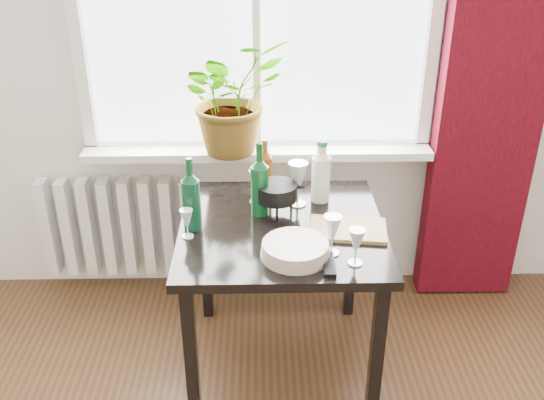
{
  "coord_description": "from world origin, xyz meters",
  "views": [
    {
      "loc": [
        0.01,
        -0.65,
        1.99
      ],
      "look_at": [
        0.06,
        1.55,
        0.86
      ],
      "focal_mm": 40.0,
      "sensor_mm": 36.0,
      "label": 1
    }
  ],
  "objects_px": {
    "wineglass_front_right": "(332,235)",
    "wineglass_far_right": "(356,246)",
    "radiator": "(118,227)",
    "bottle_amber": "(265,167)",
    "wineglass_back_left": "(256,186)",
    "fondue_pot": "(277,199)",
    "cutting_board": "(348,229)",
    "wine_bottle_right": "(260,179)",
    "wine_bottle_left": "(191,194)",
    "tv_remote": "(329,264)",
    "wineglass_back_center": "(298,183)",
    "table": "(282,244)",
    "plate_stack": "(295,250)",
    "cleaning_bottle": "(321,171)",
    "wineglass_front_left": "(187,223)",
    "potted_plant": "(232,97)"
  },
  "relations": [
    {
      "from": "wineglass_back_center",
      "to": "cutting_board",
      "type": "bearing_deg",
      "value": -51.0
    },
    {
      "from": "wineglass_back_center",
      "to": "wineglass_front_left",
      "type": "distance_m",
      "value": 0.53
    },
    {
      "from": "potted_plant",
      "to": "wine_bottle_left",
      "type": "bearing_deg",
      "value": -104.36
    },
    {
      "from": "table",
      "to": "potted_plant",
      "type": "height_order",
      "value": "potted_plant"
    },
    {
      "from": "wineglass_back_left",
      "to": "fondue_pot",
      "type": "distance_m",
      "value": 0.14
    },
    {
      "from": "bottle_amber",
      "to": "wineglass_front_left",
      "type": "xyz_separation_m",
      "value": [
        -0.31,
        -0.37,
        -0.07
      ]
    },
    {
      "from": "potted_plant",
      "to": "wineglass_front_left",
      "type": "distance_m",
      "value": 0.74
    },
    {
      "from": "cleaning_bottle",
      "to": "plate_stack",
      "type": "bearing_deg",
      "value": -106.34
    },
    {
      "from": "wineglass_front_right",
      "to": "wineglass_far_right",
      "type": "relative_size",
      "value": 1.11
    },
    {
      "from": "bottle_amber",
      "to": "cleaning_bottle",
      "type": "relative_size",
      "value": 0.95
    },
    {
      "from": "wineglass_back_center",
      "to": "cutting_board",
      "type": "height_order",
      "value": "wineglass_back_center"
    },
    {
      "from": "wineglass_back_center",
      "to": "tv_remote",
      "type": "bearing_deg",
      "value": -79.93
    },
    {
      "from": "table",
      "to": "wineglass_back_center",
      "type": "relative_size",
      "value": 4.06
    },
    {
      "from": "radiator",
      "to": "potted_plant",
      "type": "distance_m",
      "value": 0.97
    },
    {
      "from": "wineglass_far_right",
      "to": "wineglass_front_left",
      "type": "bearing_deg",
      "value": 162.19
    },
    {
      "from": "potted_plant",
      "to": "wineglass_far_right",
      "type": "distance_m",
      "value": 1.03
    },
    {
      "from": "wine_bottle_right",
      "to": "tv_remote",
      "type": "bearing_deg",
      "value": -58.66
    },
    {
      "from": "tv_remote",
      "to": "wineglass_back_left",
      "type": "bearing_deg",
      "value": 118.37
    },
    {
      "from": "cleaning_bottle",
      "to": "cutting_board",
      "type": "relative_size",
      "value": 0.94
    },
    {
      "from": "wine_bottle_left",
      "to": "wineglass_front_left",
      "type": "height_order",
      "value": "wine_bottle_left"
    },
    {
      "from": "wineglass_front_right",
      "to": "tv_remote",
      "type": "xyz_separation_m",
      "value": [
        -0.02,
        -0.09,
        -0.08
      ]
    },
    {
      "from": "wine_bottle_left",
      "to": "wineglass_far_right",
      "type": "bearing_deg",
      "value": -23.99
    },
    {
      "from": "wineglass_front_left",
      "to": "plate_stack",
      "type": "height_order",
      "value": "wineglass_front_left"
    },
    {
      "from": "plate_stack",
      "to": "wineglass_back_left",
      "type": "bearing_deg",
      "value": 108.3
    },
    {
      "from": "potted_plant",
      "to": "bottle_amber",
      "type": "xyz_separation_m",
      "value": [
        0.15,
        -0.28,
        -0.24
      ]
    },
    {
      "from": "wineglass_front_right",
      "to": "wineglass_back_left",
      "type": "distance_m",
      "value": 0.53
    },
    {
      "from": "wineglass_front_right",
      "to": "fondue_pot",
      "type": "relative_size",
      "value": 0.82
    },
    {
      "from": "wine_bottle_right",
      "to": "bottle_amber",
      "type": "distance_m",
      "value": 0.18
    },
    {
      "from": "wineglass_front_right",
      "to": "cutting_board",
      "type": "relative_size",
      "value": 0.54
    },
    {
      "from": "potted_plant",
      "to": "bottle_amber",
      "type": "height_order",
      "value": "potted_plant"
    },
    {
      "from": "wine_bottle_left",
      "to": "tv_remote",
      "type": "bearing_deg",
      "value": -29.24
    },
    {
      "from": "table",
      "to": "tv_remote",
      "type": "relative_size",
      "value": 5.56
    },
    {
      "from": "radiator",
      "to": "wineglass_front_right",
      "type": "distance_m",
      "value": 1.41
    },
    {
      "from": "wineglass_front_left",
      "to": "plate_stack",
      "type": "bearing_deg",
      "value": -19.63
    },
    {
      "from": "wineglass_far_right",
      "to": "radiator",
      "type": "bearing_deg",
      "value": 140.18
    },
    {
      "from": "table",
      "to": "fondue_pot",
      "type": "bearing_deg",
      "value": 100.24
    },
    {
      "from": "wineglass_back_left",
      "to": "potted_plant",
      "type": "bearing_deg",
      "value": 108.04
    },
    {
      "from": "radiator",
      "to": "wineglass_back_center",
      "type": "height_order",
      "value": "wineglass_back_center"
    },
    {
      "from": "wineglass_back_left",
      "to": "plate_stack",
      "type": "xyz_separation_m",
      "value": [
        0.15,
        -0.45,
        -0.05
      ]
    },
    {
      "from": "bottle_amber",
      "to": "wineglass_front_right",
      "type": "xyz_separation_m",
      "value": [
        0.25,
        -0.51,
        -0.05
      ]
    },
    {
      "from": "wine_bottle_right",
      "to": "wineglass_back_center",
      "type": "distance_m",
      "value": 0.19
    },
    {
      "from": "radiator",
      "to": "bottle_amber",
      "type": "distance_m",
      "value": 0.99
    },
    {
      "from": "wine_bottle_left",
      "to": "potted_plant",
      "type": "bearing_deg",
      "value": 75.64
    },
    {
      "from": "table",
      "to": "wineglass_front_right",
      "type": "height_order",
      "value": "wineglass_front_right"
    },
    {
      "from": "table",
      "to": "plate_stack",
      "type": "distance_m",
      "value": 0.27
    },
    {
      "from": "radiator",
      "to": "bottle_amber",
      "type": "xyz_separation_m",
      "value": [
        0.78,
        -0.35,
        0.5
      ]
    },
    {
      "from": "radiator",
      "to": "cutting_board",
      "type": "distance_m",
      "value": 1.36
    },
    {
      "from": "wineglass_back_center",
      "to": "wineglass_back_left",
      "type": "relative_size",
      "value": 1.32
    },
    {
      "from": "cutting_board",
      "to": "wine_bottle_right",
      "type": "bearing_deg",
      "value": 156.1
    },
    {
      "from": "wine_bottle_right",
      "to": "wineglass_front_right",
      "type": "distance_m",
      "value": 0.44
    }
  ]
}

